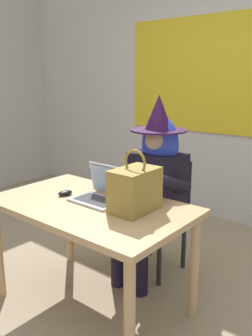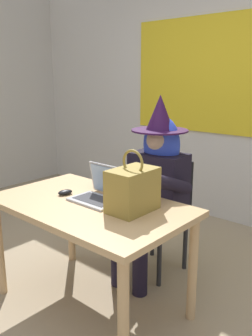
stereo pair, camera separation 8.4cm
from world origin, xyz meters
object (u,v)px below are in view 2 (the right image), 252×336
at_px(person_costumed, 154,178).
at_px(handbag, 133,189).
at_px(desk_main, 89,217).
at_px(chair_at_desk, 163,209).
at_px(laptop, 100,192).
at_px(computer_mouse, 65,192).

xyz_separation_m(person_costumed, handbag, (0.25, -0.55, 0.10)).
distance_m(desk_main, chair_at_desk, 0.77).
height_order(laptop, handbag, handbag).
relative_size(desk_main, computer_mouse, 12.52).
distance_m(computer_mouse, handbag, 0.56).
distance_m(laptop, computer_mouse, 0.27).
distance_m(laptop, handbag, 0.30).
bearing_deg(handbag, laptop, 177.67).
xyz_separation_m(computer_mouse, handbag, (0.54, 0.07, 0.12)).
bearing_deg(person_costumed, laptop, -7.66).
bearing_deg(desk_main, handbag, 14.78).
bearing_deg(chair_at_desk, laptop, -1.47).
bearing_deg(handbag, desk_main, -165.22).
xyz_separation_m(laptop, computer_mouse, (-0.26, -0.08, -0.03)).
xyz_separation_m(chair_at_desk, handbag, (0.25, -0.67, 0.38)).
bearing_deg(person_costumed, chair_at_desk, 177.04).
xyz_separation_m(chair_at_desk, computer_mouse, (-0.30, -0.74, 0.26)).
xyz_separation_m(desk_main, laptop, (0.01, 0.09, 0.15)).
bearing_deg(laptop, computer_mouse, -161.38).
bearing_deg(handbag, chair_at_desk, 110.32).
bearing_deg(laptop, desk_main, -98.12).
relative_size(chair_at_desk, laptop, 2.73).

